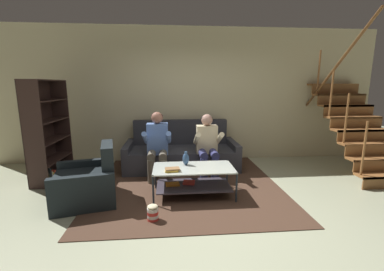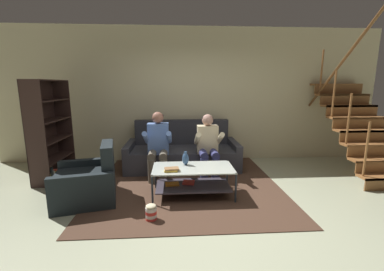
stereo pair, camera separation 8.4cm
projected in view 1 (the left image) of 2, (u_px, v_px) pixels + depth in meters
ground at (203, 208)px, 3.56m from camera, size 16.80×16.80×0.00m
back_partition at (189, 96)px, 5.69m from camera, size 8.40×0.12×2.90m
staircase_run at (352, 116)px, 5.09m from camera, size 1.08×2.27×2.84m
couch at (181, 153)px, 5.30m from camera, size 2.25×0.98×0.95m
person_seated_left at (157, 143)px, 4.62m from camera, size 0.50×0.58×1.20m
person_seated_right at (208, 143)px, 4.70m from camera, size 0.50×0.58×1.15m
coffee_table at (193, 177)px, 3.93m from camera, size 1.22×0.64×0.45m
area_rug at (187, 181)px, 4.54m from camera, size 3.04×3.35×0.01m
vase at (186, 159)px, 4.00m from camera, size 0.10×0.10×0.21m
book_stack at (172, 170)px, 3.72m from camera, size 0.22×0.16×0.05m
bookshelf at (45, 136)px, 4.53m from camera, size 0.35×1.07×1.77m
armchair at (88, 183)px, 3.74m from camera, size 1.00×1.02×0.84m
popcorn_tub at (153, 213)px, 3.22m from camera, size 0.14×0.14×0.21m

